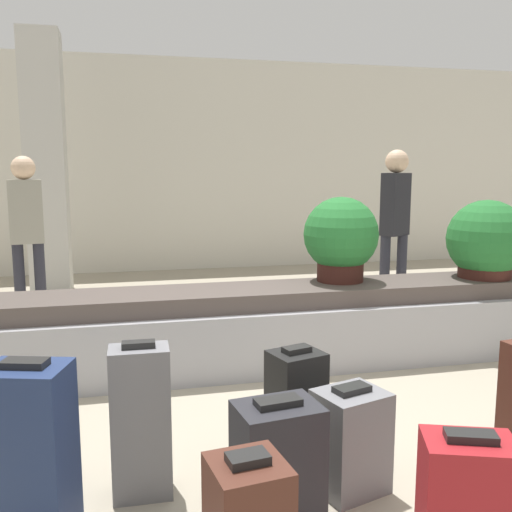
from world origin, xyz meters
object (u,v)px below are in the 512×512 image
Objects in this scene: suitcase_1 at (296,405)px; suitcase_6 at (30,449)px; suitcase_4 at (141,422)px; potted_plant_0 at (341,238)px; pillar at (46,165)px; potted_plant_2 at (486,241)px; suitcase_8 at (350,441)px; suitcase_7 at (278,465)px; traveler_1 at (395,215)px; traveler_0 at (27,224)px.

suitcase_1 is 1.33m from suitcase_6.
suitcase_4 is at bearing 174.48° from suitcase_1.
suitcase_6 is 1.11× the size of potted_plant_0.
potted_plant_2 is (3.89, -3.30, -0.66)m from pillar.
suitcase_8 is (0.17, -0.35, -0.05)m from suitcase_1.
potted_plant_2 is at bearing 32.00° from suitcase_7.
traveler_1 reaches higher than suitcase_7.
traveler_0 reaches higher than potted_plant_0.
suitcase_4 is 0.50m from suitcase_6.
potted_plant_2 is (3.42, 1.79, 0.57)m from suitcase_6.
pillar reaches higher than traveler_1.
potted_plant_0 is (2.63, -3.16, -0.61)m from pillar.
suitcase_7 is 4.15m from traveler_1.
suitcase_6 is (-0.47, -0.17, 0.00)m from suitcase_4.
potted_plant_2 reaches higher than suitcase_8.
suitcase_1 is at bearing -145.70° from potted_plant_2.
suitcase_6 is (-1.29, -0.33, 0.07)m from suitcase_1.
suitcase_7 is at bearing 25.53° from traveler_1.
pillar is 5.10× the size of suitcase_1.
suitcase_6 is at bearing 162.37° from suitcase_8.
suitcase_8 is at bearing 29.34° from traveler_1.
pillar is 4.82× the size of potted_plant_2.
traveler_1 reaches higher than suitcase_1.
traveler_0 reaches higher than suitcase_6.
traveler_0 reaches higher than suitcase_7.
suitcase_1 is at bearing 30.97° from suitcase_6.
pillar is at bearing 93.79° from suitcase_8.
potted_plant_2 is (2.13, 1.45, 0.64)m from suitcase_1.
pillar is at bearing -57.71° from traveler_1.
traveler_0 is (-0.53, 3.68, 0.63)m from suitcase_6.
potted_plant_0 is at bearing 58.26° from suitcase_6.
traveler_0 reaches higher than suitcase_8.
traveler_0 reaches higher than suitcase_4.
potted_plant_2 reaches higher than suitcase_1.
suitcase_4 reaches higher than suitcase_8.
traveler_0 is at bearing 101.23° from suitcase_8.
suitcase_6 reaches higher than suitcase_4.
traveler_0 is (-2.68, 1.75, 0.02)m from potted_plant_0.
traveler_1 is at bearing 38.58° from suitcase_1.
pillar reaches higher than suitcase_1.
suitcase_1 is at bearing -118.70° from potted_plant_0.
suitcase_6 is 1.32× the size of suitcase_7.
pillar is 4.19× the size of suitcase_4.
pillar is at bearing 98.10° from suitcase_7.
potted_plant_0 is 1.27m from potted_plant_2.
suitcase_1 is (1.76, -4.76, -1.30)m from pillar.
suitcase_6 is 1.16× the size of potted_plant_2.
traveler_1 is (2.82, 3.02, 0.69)m from suitcase_4.
suitcase_1 reaches higher than suitcase_8.
pillar reaches higher than suitcase_7.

